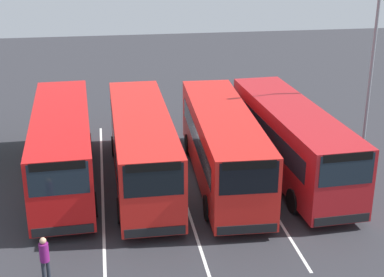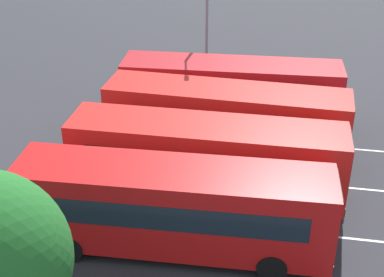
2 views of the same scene
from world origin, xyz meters
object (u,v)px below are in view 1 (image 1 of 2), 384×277
(bus_far_right, at_px, (291,139))
(bus_far_left, at_px, (62,145))
(pedestrian, at_px, (44,256))
(street_lamp, at_px, (368,63))
(bus_center_right, at_px, (223,144))
(bus_center_left, at_px, (142,146))

(bus_far_right, bearing_deg, bus_far_left, -97.43)
(pedestrian, xyz_separation_m, street_lamp, (-9.21, 15.10, 3.85))
(bus_center_right, bearing_deg, pedestrian, -44.83)
(bus_center_left, relative_size, street_lamp, 1.33)
(bus_center_right, height_order, pedestrian, bus_center_right)
(pedestrian, height_order, street_lamp, street_lamp)
(pedestrian, bearing_deg, bus_far_left, -18.61)
(bus_center_left, height_order, bus_far_right, same)
(bus_center_right, relative_size, street_lamp, 1.33)
(bus_far_left, distance_m, pedestrian, 8.01)
(bus_far_left, height_order, street_lamp, street_lamp)
(pedestrian, bearing_deg, bus_center_right, -63.88)
(bus_far_left, xyz_separation_m, bus_center_right, (0.93, 7.25, 0.00))
(bus_far_left, xyz_separation_m, bus_far_right, (0.76, 10.56, 0.00))
(bus_far_left, distance_m, bus_center_left, 3.63)
(bus_far_left, xyz_separation_m, bus_center_left, (0.60, 3.58, 0.00))
(pedestrian, distance_m, street_lamp, 18.11)
(bus_far_left, distance_m, bus_far_right, 10.59)
(bus_far_left, bearing_deg, bus_far_right, 83.31)
(bus_far_right, height_order, street_lamp, street_lamp)
(bus_center_left, distance_m, street_lamp, 11.88)
(bus_center_right, xyz_separation_m, street_lamp, (-2.18, 7.68, 3.00))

